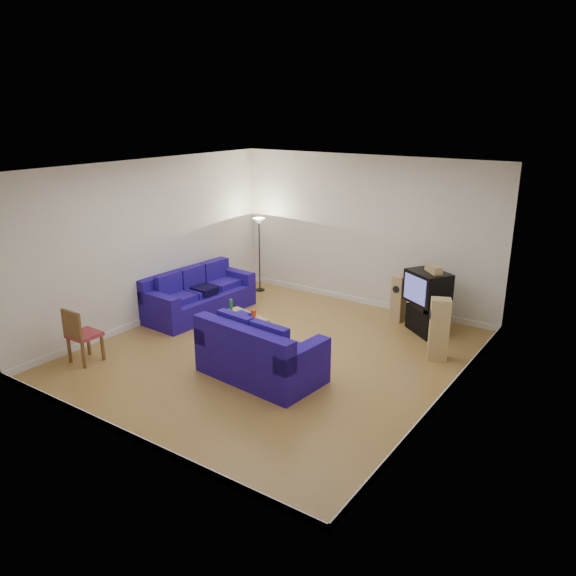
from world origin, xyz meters
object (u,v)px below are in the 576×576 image
Objects in this scene: sofa_three_seat at (197,298)px; tv_stand at (426,321)px; television at (428,287)px; sofa_loveseat at (258,356)px; coffee_table at (243,318)px.

sofa_three_seat is 3.02× the size of tv_stand.
television reaches higher than sofa_three_seat.
sofa_loveseat is 2.53× the size of tv_stand.
sofa_loveseat is at bearing 63.57° from sofa_three_seat.
sofa_three_seat is 2.52× the size of television.
tv_stand is at bearing 35.27° from coffee_table.
tv_stand is 0.66m from television.
coffee_table is 3.49m from tv_stand.
sofa_loveseat is at bearing -76.41° from tv_stand.
tv_stand is at bearing 114.61° from sofa_three_seat.
sofa_loveseat is at bearing -82.30° from television.
sofa_loveseat is (2.83, -1.63, 0.03)m from sofa_three_seat.
tv_stand is 0.83× the size of television.
coffee_table is 3.52m from television.
tv_stand is (4.33, 1.68, -0.09)m from sofa_three_seat.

